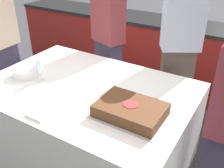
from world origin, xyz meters
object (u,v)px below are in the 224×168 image
object	(u,v)px
plate_stack	(26,72)
person_standing_back	(108,43)
wine_glass	(39,66)
person_cutting_cake	(179,55)
cake	(131,110)

from	to	relation	value
plate_stack	person_standing_back	distance (m)	0.95
plate_stack	wine_glass	distance (m)	0.19
plate_stack	person_cutting_cake	distance (m)	1.39
cake	person_cutting_cake	size ratio (longest dim) A/B	0.30
cake	wine_glass	distance (m)	0.88
wine_glass	person_cutting_cake	size ratio (longest dim) A/B	0.12
cake	person_cutting_cake	bearing A→B (deg)	90.00
plate_stack	person_standing_back	size ratio (longest dim) A/B	0.14
wine_glass	person_standing_back	size ratio (longest dim) A/B	0.12
cake	plate_stack	world-z (taller)	cake
cake	person_standing_back	distance (m)	1.24
plate_stack	person_cutting_cake	world-z (taller)	person_cutting_cake
person_standing_back	plate_stack	bearing A→B (deg)	94.09
cake	plate_stack	xyz separation A→B (m)	(-1.05, 0.04, -0.01)
person_cutting_cake	plate_stack	bearing A→B (deg)	10.21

